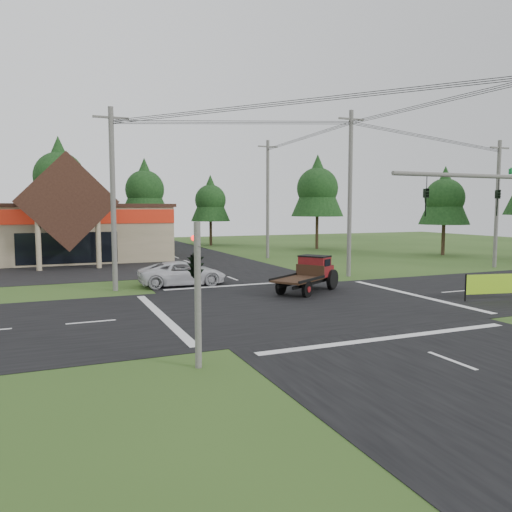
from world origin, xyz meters
TOP-DOWN VIEW (x-y plane):
  - ground at (0.00, 0.00)m, footprint 120.00×120.00m
  - road_ns at (0.00, 0.00)m, footprint 12.00×120.00m
  - road_ew at (0.00, 0.00)m, footprint 120.00×12.00m
  - parking_apron at (-14.00, 19.00)m, footprint 28.00×14.00m
  - traffic_signal_corner at (-7.50, -7.32)m, footprint 0.53×2.48m
  - utility_pole_nw at (-8.00, 8.00)m, footprint 2.00×0.30m
  - utility_pole_ne at (8.00, 8.00)m, footprint 2.00×0.30m
  - utility_pole_far at (22.00, 8.00)m, footprint 2.00×0.30m
  - utility_pole_n at (8.00, 22.00)m, footprint 2.00×0.30m
  - tree_row_c at (-10.00, 41.00)m, footprint 7.28×7.28m
  - tree_row_d at (0.00, 42.00)m, footprint 6.16×6.16m
  - tree_row_e at (8.00, 40.00)m, footprint 5.04×5.04m
  - tree_side_ne at (18.00, 30.00)m, footprint 6.16×6.16m
  - tree_side_e_near at (26.00, 18.00)m, footprint 5.04×5.04m
  - antique_flatbed_truck at (1.98, 3.15)m, footprint 5.20×4.33m
  - roadside_banner at (10.20, -2.89)m, footprint 4.14×0.93m
  - white_pickup at (-3.87, 8.47)m, footprint 5.45×2.59m

SIDE VIEW (x-z plane):
  - ground at x=0.00m, z-range 0.00..0.00m
  - road_ns at x=0.00m, z-range 0.00..0.02m
  - road_ew at x=0.00m, z-range 0.00..0.02m
  - parking_apron at x=-14.00m, z-range 0.00..0.03m
  - roadside_banner at x=10.20m, z-range 0.00..1.43m
  - white_pickup at x=-3.87m, z-range 0.00..1.50m
  - antique_flatbed_truck at x=1.98m, z-range 0.00..2.08m
  - traffic_signal_corner at x=-7.50m, z-range 1.32..5.72m
  - utility_pole_far at x=22.00m, z-range 0.14..10.34m
  - utility_pole_nw at x=-8.00m, z-range 0.14..10.64m
  - utility_pole_n at x=8.00m, z-range 0.14..11.34m
  - utility_pole_ne at x=8.00m, z-range 0.14..11.64m
  - tree_row_e at x=8.00m, z-range 1.49..10.58m
  - tree_side_e_near at x=26.00m, z-range 1.49..10.58m
  - tree_row_d at x=0.00m, z-range 1.82..12.93m
  - tree_side_ne at x=18.00m, z-range 1.82..12.93m
  - tree_row_c at x=-10.00m, z-range 2.16..15.29m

